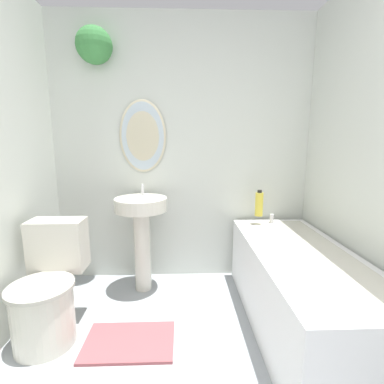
{
  "coord_description": "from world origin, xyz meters",
  "views": [
    {
      "loc": [
        -0.01,
        -0.29,
        1.3
      ],
      "look_at": [
        0.05,
        1.41,
        0.99
      ],
      "focal_mm": 26.0,
      "sensor_mm": 36.0,
      "label": 1
    }
  ],
  "objects_px": {
    "toilet": "(49,290)",
    "bathtub": "(301,288)",
    "pedestal_sink": "(142,223)",
    "shampoo_bottle": "(259,204)"
  },
  "relations": [
    {
      "from": "pedestal_sink",
      "to": "bathtub",
      "type": "relative_size",
      "value": 0.59
    },
    {
      "from": "toilet",
      "to": "bathtub",
      "type": "distance_m",
      "value": 1.71
    },
    {
      "from": "toilet",
      "to": "bathtub",
      "type": "relative_size",
      "value": 0.48
    },
    {
      "from": "bathtub",
      "to": "shampoo_bottle",
      "type": "bearing_deg",
      "value": 102.0
    },
    {
      "from": "bathtub",
      "to": "pedestal_sink",
      "type": "bearing_deg",
      "value": 154.0
    },
    {
      "from": "pedestal_sink",
      "to": "bathtub",
      "type": "bearing_deg",
      "value": -26.0
    },
    {
      "from": "pedestal_sink",
      "to": "bathtub",
      "type": "distance_m",
      "value": 1.34
    },
    {
      "from": "toilet",
      "to": "bathtub",
      "type": "bearing_deg",
      "value": 0.37
    },
    {
      "from": "toilet",
      "to": "shampoo_bottle",
      "type": "relative_size",
      "value": 3.23
    },
    {
      "from": "toilet",
      "to": "bathtub",
      "type": "xyz_separation_m",
      "value": [
        1.71,
        0.01,
        -0.03
      ]
    }
  ]
}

